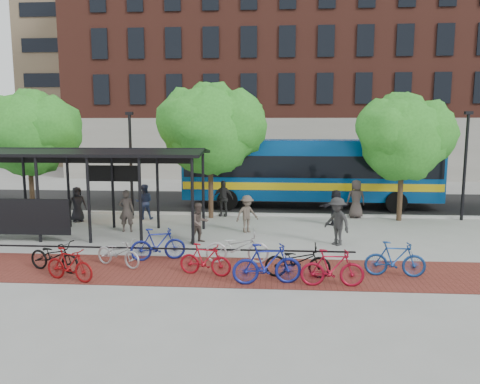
# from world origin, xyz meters

# --- Properties ---
(ground) EXTENTS (160.00, 160.00, 0.00)m
(ground) POSITION_xyz_m (0.00, 0.00, 0.00)
(ground) COLOR #9E9E99
(ground) RESTS_ON ground
(asphalt_street) EXTENTS (160.00, 8.00, 0.01)m
(asphalt_street) POSITION_xyz_m (0.00, 8.00, 0.01)
(asphalt_street) COLOR black
(asphalt_street) RESTS_ON ground
(curb) EXTENTS (160.00, 0.25, 0.12)m
(curb) POSITION_xyz_m (0.00, 4.00, 0.06)
(curb) COLOR #B7B7B2
(curb) RESTS_ON ground
(brick_strip) EXTENTS (24.00, 3.00, 0.01)m
(brick_strip) POSITION_xyz_m (-2.00, -5.00, 0.00)
(brick_strip) COLOR maroon
(brick_strip) RESTS_ON ground
(bike_rack_rail) EXTENTS (12.00, 0.05, 0.95)m
(bike_rack_rail) POSITION_xyz_m (-3.30, -4.10, 0.00)
(bike_rack_rail) COLOR black
(bike_rack_rail) RESTS_ON ground
(building_brick) EXTENTS (55.00, 14.00, 20.00)m
(building_brick) POSITION_xyz_m (10.00, 26.00, 10.00)
(building_brick) COLOR brown
(building_brick) RESTS_ON ground
(building_tower) EXTENTS (22.00, 22.00, 30.00)m
(building_tower) POSITION_xyz_m (-16.00, 40.00, 15.00)
(building_tower) COLOR #7A664C
(building_tower) RESTS_ON ground
(bus_shelter) EXTENTS (10.60, 3.07, 3.60)m
(bus_shelter) POSITION_xyz_m (-8.13, -0.48, 3.00)
(bus_shelter) COLOR black
(bus_shelter) RESTS_ON ground
(tree_a) EXTENTS (4.90, 4.00, 6.18)m
(tree_a) POSITION_xyz_m (-11.91, 3.35, 4.24)
(tree_a) COLOR #382619
(tree_a) RESTS_ON ground
(tree_b) EXTENTS (5.15, 4.20, 6.47)m
(tree_b) POSITION_xyz_m (-2.90, 3.35, 4.46)
(tree_b) COLOR #382619
(tree_b) RESTS_ON ground
(tree_c) EXTENTS (4.66, 3.80, 5.92)m
(tree_c) POSITION_xyz_m (6.09, 3.35, 4.05)
(tree_c) COLOR #382619
(tree_c) RESTS_ON ground
(lamp_post_left) EXTENTS (0.35, 0.20, 5.12)m
(lamp_post_left) POSITION_xyz_m (-7.00, 3.60, 2.75)
(lamp_post_left) COLOR black
(lamp_post_left) RESTS_ON ground
(lamp_post_right) EXTENTS (0.35, 0.20, 5.12)m
(lamp_post_right) POSITION_xyz_m (9.00, 3.60, 2.75)
(lamp_post_right) COLOR black
(lamp_post_right) RESTS_ON ground
(bus) EXTENTS (13.67, 3.39, 3.68)m
(bus) POSITION_xyz_m (1.99, 6.78, 2.11)
(bus) COLOR navy
(bus) RESTS_ON ground
(bike_0) EXTENTS (1.98, 1.20, 0.98)m
(bike_0) POSITION_xyz_m (-6.74, -5.37, 0.49)
(bike_0) COLOR black
(bike_0) RESTS_ON ground
(bike_1) EXTENTS (1.71, 0.94, 0.99)m
(bike_1) POSITION_xyz_m (-5.89, -6.20, 0.49)
(bike_1) COLOR maroon
(bike_1) RESTS_ON ground
(bike_2) EXTENTS (1.85, 1.28, 0.92)m
(bike_2) POSITION_xyz_m (-4.93, -4.74, 0.46)
(bike_2) COLOR #ADADAF
(bike_2) RESTS_ON ground
(bike_3) EXTENTS (1.91, 1.05, 1.11)m
(bike_3) POSITION_xyz_m (-3.82, -3.95, 0.55)
(bike_3) COLOR navy
(bike_3) RESTS_ON ground
(bike_5) EXTENTS (1.70, 0.78, 0.98)m
(bike_5) POSITION_xyz_m (-2.01, -5.42, 0.49)
(bike_5) COLOR maroon
(bike_5) RESTS_ON ground
(bike_6) EXTENTS (2.13, 0.85, 1.10)m
(bike_6) POSITION_xyz_m (-1.14, -4.07, 0.55)
(bike_6) COLOR #B0B0B2
(bike_6) RESTS_ON ground
(bike_7) EXTENTS (2.06, 0.90, 1.20)m
(bike_7) POSITION_xyz_m (-0.14, -6.07, 0.60)
(bike_7) COLOR navy
(bike_7) RESTS_ON ground
(bike_8) EXTENTS (1.98, 0.75, 1.03)m
(bike_8) POSITION_xyz_m (0.77, -5.41, 0.51)
(bike_8) COLOR black
(bike_8) RESTS_ON ground
(bike_9) EXTENTS (1.81, 0.54, 1.08)m
(bike_9) POSITION_xyz_m (1.70, -6.13, 0.54)
(bike_9) COLOR maroon
(bike_9) RESTS_ON ground
(bike_11) EXTENTS (1.83, 0.65, 1.08)m
(bike_11) POSITION_xyz_m (3.69, -5.12, 0.54)
(bike_11) COLOR navy
(bike_11) RESTS_ON ground
(pedestrian_0) EXTENTS (0.95, 0.91, 1.64)m
(pedestrian_0) POSITION_xyz_m (-9.12, 1.99, 0.82)
(pedestrian_0) COLOR black
(pedestrian_0) RESTS_ON ground
(pedestrian_1) EXTENTS (0.69, 0.48, 1.80)m
(pedestrian_1) POSITION_xyz_m (-6.18, 0.11, 0.90)
(pedestrian_1) COLOR #413934
(pedestrian_1) RESTS_ON ground
(pedestrian_2) EXTENTS (0.94, 0.79, 1.69)m
(pedestrian_2) POSITION_xyz_m (-6.15, 2.75, 0.85)
(pedestrian_2) COLOR #212C4D
(pedestrian_2) RESTS_ON ground
(pedestrian_3) EXTENTS (1.18, 1.04, 1.58)m
(pedestrian_3) POSITION_xyz_m (-1.07, 0.34, 0.79)
(pedestrian_3) COLOR brown
(pedestrian_3) RESTS_ON ground
(pedestrian_4) EXTENTS (1.09, 0.58, 1.78)m
(pedestrian_4) POSITION_xyz_m (-2.46, 3.80, 0.89)
(pedestrian_4) COLOR #292929
(pedestrian_4) RESTS_ON ground
(pedestrian_5) EXTENTS (1.56, 1.03, 1.61)m
(pedestrian_5) POSITION_xyz_m (2.85, 2.07, 0.81)
(pedestrian_5) COLOR black
(pedestrian_5) RESTS_ON ground
(pedestrian_6) EXTENTS (0.99, 0.71, 1.87)m
(pedestrian_6) POSITION_xyz_m (4.05, 3.80, 0.93)
(pedestrian_6) COLOR #423735
(pedestrian_6) RESTS_ON ground
(pedestrian_8) EXTENTS (0.96, 0.93, 1.56)m
(pedestrian_8) POSITION_xyz_m (-2.81, -1.50, 0.78)
(pedestrian_8) COLOR brown
(pedestrian_8) RESTS_ON ground
(pedestrian_9) EXTENTS (1.26, 1.35, 1.83)m
(pedestrian_9) POSITION_xyz_m (2.43, -1.50, 0.91)
(pedestrian_9) COLOR #2A2A2A
(pedestrian_9) RESTS_ON ground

